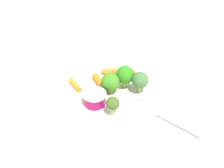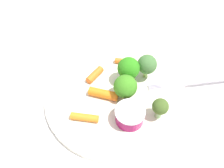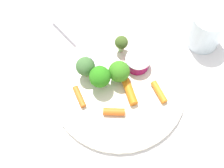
{
  "view_description": "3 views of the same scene",
  "coord_description": "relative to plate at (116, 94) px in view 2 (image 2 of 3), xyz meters",
  "views": [
    {
      "loc": [
        0.24,
        0.41,
        0.39
      ],
      "look_at": [
        -0.0,
        0.01,
        0.03
      ],
      "focal_mm": 38.18,
      "sensor_mm": 36.0,
      "label": 1
    },
    {
      "loc": [
        0.26,
        0.04,
        0.35
      ],
      "look_at": [
        -0.01,
        -0.01,
        0.02
      ],
      "focal_mm": 34.07,
      "sensor_mm": 36.0,
      "label": 2
    },
    {
      "loc": [
        -0.12,
        -0.27,
        0.6
      ],
      "look_at": [
        -0.01,
        0.0,
        0.03
      ],
      "focal_mm": 49.04,
      "sensor_mm": 36.0,
      "label": 3
    }
  ],
  "objects": [
    {
      "name": "broccoli_floret_2",
      "position": [
        0.04,
        0.09,
        0.04
      ],
      "size": [
        0.03,
        0.03,
        0.05
      ],
      "color": "#8BB574",
      "rests_on": "plate"
    },
    {
      "name": "carrot_stick_0",
      "position": [
        -0.03,
        -0.05,
        0.01
      ],
      "size": [
        0.05,
        0.03,
        0.02
      ],
      "primitive_type": "cylinder",
      "rotation": [
        1.57,
        0.0,
        1.15
      ],
      "color": "orange",
      "rests_on": "plate"
    },
    {
      "name": "sauce_cup",
      "position": [
        0.06,
        0.04,
        0.02
      ],
      "size": [
        0.05,
        0.05,
        0.03
      ],
      "color": "#8E0D4A",
      "rests_on": "plate"
    },
    {
      "name": "broccoli_floret_1",
      "position": [
        -0.05,
        0.05,
        0.04
      ],
      "size": [
        0.04,
        0.04,
        0.06
      ],
      "color": "#96C35F",
      "rests_on": "plate"
    },
    {
      "name": "carrot_stick_2",
      "position": [
        0.02,
        -0.02,
        0.01
      ],
      "size": [
        0.02,
        0.06,
        0.02
      ],
      "primitive_type": "cylinder",
      "rotation": [
        1.57,
        0.0,
        6.2
      ],
      "color": "orange",
      "rests_on": "plate"
    },
    {
      "name": "broccoli_floret_3",
      "position": [
        0.01,
        0.02,
        0.04
      ],
      "size": [
        0.05,
        0.05,
        0.05
      ],
      "color": "#85BF60",
      "rests_on": "plate"
    },
    {
      "name": "plate",
      "position": [
        0.0,
        0.0,
        0.0
      ],
      "size": [
        0.29,
        0.29,
        0.01
      ],
      "primitive_type": "cylinder",
      "color": "silver",
      "rests_on": "ground_plane"
    },
    {
      "name": "ground_plane",
      "position": [
        0.0,
        0.0,
        -0.01
      ],
      "size": [
        2.4,
        2.4,
        0.0
      ],
      "primitive_type": "plane",
      "color": "white"
    },
    {
      "name": "carrot_stick_3",
      "position": [
        -0.09,
        0.01,
        0.01
      ],
      "size": [
        0.01,
        0.05,
        0.01
      ],
      "primitive_type": "cylinder",
      "rotation": [
        1.57,
        0.0,
        0.04
      ],
      "color": "orange",
      "rests_on": "plate"
    },
    {
      "name": "broccoli_floret_0",
      "position": [
        -0.03,
        0.02,
        0.04
      ],
      "size": [
        0.05,
        0.05,
        0.06
      ],
      "color": "#8BA957",
      "rests_on": "plate"
    },
    {
      "name": "fork",
      "position": [
        -0.05,
        0.15,
        0.01
      ],
      "size": [
        0.07,
        0.17,
        0.0
      ],
      "color": "#B9AEC4",
      "rests_on": "plate"
    },
    {
      "name": "carrot_stick_1",
      "position": [
        0.07,
        -0.04,
        0.01
      ],
      "size": [
        0.02,
        0.05,
        0.01
      ],
      "primitive_type": "cylinder",
      "rotation": [
        1.57,
        0.0,
        0.04
      ],
      "color": "orange",
      "rests_on": "plate"
    }
  ]
}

